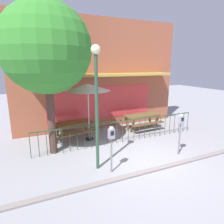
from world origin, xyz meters
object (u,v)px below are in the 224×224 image
object	(u,v)px
parking_meter_far	(181,123)
parking_meter_near	(111,137)
street_tree	(46,49)
patio_umbrella	(88,88)
picnic_table_left	(72,126)
picnic_table_right	(142,118)
street_lamp	(96,91)

from	to	relation	value
parking_meter_far	parking_meter_near	bearing A→B (deg)	-177.59
parking_meter_near	street_tree	bearing A→B (deg)	123.02
parking_meter_near	parking_meter_far	distance (m)	2.80
patio_umbrella	parking_meter_near	distance (m)	3.13
parking_meter_far	street_tree	bearing A→B (deg)	153.75
picnic_table_left	parking_meter_far	world-z (taller)	parking_meter_far
parking_meter_near	parking_meter_far	xyz separation A→B (m)	(2.79, 0.12, 0.05)
picnic_table_right	parking_meter_near	distance (m)	4.51
patio_umbrella	street_tree	xyz separation A→B (m)	(-1.65, -0.70, 1.46)
picnic_table_right	patio_umbrella	world-z (taller)	patio_umbrella
patio_umbrella	street_lamp	size ratio (longest dim) A/B	0.65
parking_meter_near	street_lamp	distance (m)	1.44
picnic_table_right	patio_umbrella	size ratio (longest dim) A/B	0.75
picnic_table_left	patio_umbrella	distance (m)	1.87
picnic_table_right	parking_meter_near	world-z (taller)	parking_meter_near
parking_meter_far	street_tree	size ratio (longest dim) A/B	0.29
parking_meter_near	street_tree	size ratio (longest dim) A/B	0.28
patio_umbrella	street_tree	distance (m)	2.31
parking_meter_far	street_lamp	distance (m)	3.37
parking_meter_far	picnic_table_right	bearing A→B (deg)	83.51
parking_meter_far	street_tree	distance (m)	5.37
picnic_table_left	street_lamp	world-z (taller)	street_lamp
parking_meter_far	patio_umbrella	bearing A→B (deg)	132.83
picnic_table_left	picnic_table_right	size ratio (longest dim) A/B	1.03
street_tree	street_lamp	bearing A→B (deg)	-57.92
picnic_table_left	parking_meter_near	xyz separation A→B (m)	(0.45, -3.26, 0.54)
patio_umbrella	street_lamp	distance (m)	2.56
picnic_table_left	picnic_table_right	bearing A→B (deg)	-1.20
patio_umbrella	parking_meter_far	distance (m)	3.95
parking_meter_near	picnic_table_left	bearing A→B (deg)	97.77
picnic_table_left	picnic_table_right	xyz separation A→B (m)	(3.59, -0.08, 0.00)
picnic_table_left	parking_meter_near	world-z (taller)	parking_meter_near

